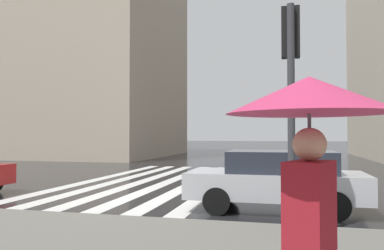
{
  "coord_description": "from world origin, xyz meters",
  "views": [
    {
      "loc": [
        -10.16,
        -3.9,
        1.78
      ],
      "look_at": [
        3.43,
        -0.54,
        2.17
      ],
      "focal_mm": 35.26,
      "sensor_mm": 36.0,
      "label": 1
    }
  ],
  "objects": [
    {
      "name": "car_silver",
      "position": [
        -1.0,
        -3.7,
        0.76
      ],
      "size": [
        1.85,
        4.1,
        1.41
      ],
      "color": "#B7B7BC",
      "rests_on": "ground_plane"
    },
    {
      "name": "zebra_crossing",
      "position": [
        4.0,
        0.95,
        0.0
      ],
      "size": [
        13.0,
        5.5,
        0.01
      ],
      "color": "silver",
      "rests_on": "ground_plane"
    },
    {
      "name": "ground_plane",
      "position": [
        0.0,
        0.0,
        0.0
      ],
      "size": [
        220.0,
        220.0,
        0.0
      ],
      "primitive_type": "plane",
      "color": "black"
    },
    {
      "name": "pedestrian_in_red_jacket",
      "position": [
        -7.58,
        -4.05,
        1.82
      ],
      "size": [
        1.1,
        1.1,
        2.02
      ],
      "color": "maroon",
      "rests_on": "sidewalk_pavement"
    },
    {
      "name": "haussmann_block_mid",
      "position": [
        19.91,
        19.19,
        9.81
      ],
      "size": [
        14.83,
        26.6,
        20.04
      ],
      "color": "tan",
      "rests_on": "ground_plane"
    },
    {
      "name": "traffic_signal_post",
      "position": [
        -3.73,
        -4.0,
        2.87
      ],
      "size": [
        0.44,
        0.3,
        3.78
      ],
      "color": "#333338",
      "rests_on": "sidewalk_pavement"
    }
  ]
}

